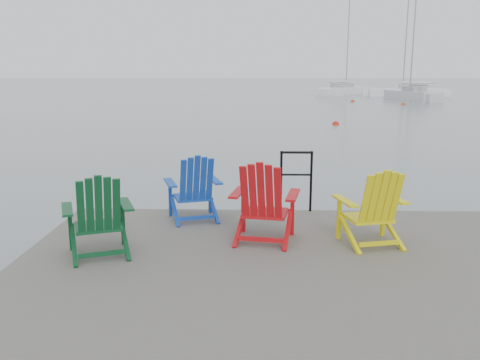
{
  "coord_description": "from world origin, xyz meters",
  "views": [
    {
      "loc": [
        -0.39,
        -4.85,
        2.53
      ],
      "look_at": [
        -0.59,
        2.99,
        0.85
      ],
      "focal_mm": 38.0,
      "sensor_mm": 36.0,
      "label": 1
    }
  ],
  "objects_px": {
    "sailboat_far": "(407,93)",
    "buoy_d": "(353,102)",
    "sailboat_near": "(412,96)",
    "buoy_b": "(336,125)",
    "buoy_c": "(403,105)",
    "sailboat_mid": "(344,91)",
    "handrail": "(296,175)",
    "chair_blue": "(194,187)",
    "chair_yellow": "(373,207)",
    "chair_green": "(98,215)",
    "chair_red": "(264,201)"
  },
  "relations": [
    {
      "from": "buoy_c",
      "to": "buoy_d",
      "type": "xyz_separation_m",
      "value": [
        -3.21,
        3.81,
        0.0
      ]
    },
    {
      "from": "buoy_c",
      "to": "handrail",
      "type": "bearing_deg",
      "value": -108.65
    },
    {
      "from": "chair_green",
      "to": "buoy_b",
      "type": "xyz_separation_m",
      "value": [
        5.74,
        19.45,
        -0.98
      ]
    },
    {
      "from": "chair_red",
      "to": "buoy_c",
      "type": "height_order",
      "value": "chair_red"
    },
    {
      "from": "chair_red",
      "to": "sailboat_mid",
      "type": "relative_size",
      "value": 0.08
    },
    {
      "from": "sailboat_mid",
      "to": "chair_blue",
      "type": "bearing_deg",
      "value": -63.69
    },
    {
      "from": "buoy_c",
      "to": "buoy_d",
      "type": "bearing_deg",
      "value": 130.13
    },
    {
      "from": "buoy_d",
      "to": "chair_yellow",
      "type": "bearing_deg",
      "value": -100.53
    },
    {
      "from": "sailboat_near",
      "to": "sailboat_mid",
      "type": "relative_size",
      "value": 0.82
    },
    {
      "from": "chair_blue",
      "to": "sailboat_mid",
      "type": "height_order",
      "value": "sailboat_mid"
    },
    {
      "from": "sailboat_near",
      "to": "buoy_b",
      "type": "relative_size",
      "value": 28.71
    },
    {
      "from": "buoy_b",
      "to": "buoy_c",
      "type": "xyz_separation_m",
      "value": [
        7.69,
        15.33,
        0.0
      ]
    },
    {
      "from": "chair_green",
      "to": "chair_yellow",
      "type": "height_order",
      "value": "chair_green"
    },
    {
      "from": "handrail",
      "to": "buoy_c",
      "type": "height_order",
      "value": "handrail"
    },
    {
      "from": "buoy_b",
      "to": "buoy_c",
      "type": "distance_m",
      "value": 17.15
    },
    {
      "from": "chair_green",
      "to": "buoy_d",
      "type": "distance_m",
      "value": 39.93
    },
    {
      "from": "chair_yellow",
      "to": "sailboat_near",
      "type": "distance_m",
      "value": 42.55
    },
    {
      "from": "buoy_d",
      "to": "buoy_b",
      "type": "bearing_deg",
      "value": -103.18
    },
    {
      "from": "handrail",
      "to": "chair_yellow",
      "type": "height_order",
      "value": "chair_yellow"
    },
    {
      "from": "handrail",
      "to": "chair_yellow",
      "type": "bearing_deg",
      "value": -62.46
    },
    {
      "from": "chair_yellow",
      "to": "buoy_b",
      "type": "bearing_deg",
      "value": 69.18
    },
    {
      "from": "sailboat_mid",
      "to": "sailboat_far",
      "type": "xyz_separation_m",
      "value": [
        5.69,
        -4.59,
        0.0
      ]
    },
    {
      "from": "handrail",
      "to": "sailboat_far",
      "type": "xyz_separation_m",
      "value": [
        15.3,
        46.48,
        -0.69
      ]
    },
    {
      "from": "buoy_b",
      "to": "buoy_d",
      "type": "xyz_separation_m",
      "value": [
        4.48,
        19.13,
        0.0
      ]
    },
    {
      "from": "handrail",
      "to": "sailboat_mid",
      "type": "distance_m",
      "value": 51.97
    },
    {
      "from": "chair_green",
      "to": "sailboat_mid",
      "type": "bearing_deg",
      "value": 55.99
    },
    {
      "from": "sailboat_far",
      "to": "buoy_c",
      "type": "relative_size",
      "value": 30.77
    },
    {
      "from": "sailboat_mid",
      "to": "buoy_d",
      "type": "xyz_separation_m",
      "value": [
        -1.73,
        -14.42,
        -0.36
      ]
    },
    {
      "from": "chair_yellow",
      "to": "chair_blue",
      "type": "bearing_deg",
      "value": 143.0
    },
    {
      "from": "chair_yellow",
      "to": "sailboat_near",
      "type": "relative_size",
      "value": 0.09
    },
    {
      "from": "chair_red",
      "to": "buoy_b",
      "type": "bearing_deg",
      "value": 88.73
    },
    {
      "from": "chair_blue",
      "to": "sailboat_mid",
      "type": "xyz_separation_m",
      "value": [
        11.05,
        51.58,
        -0.61
      ]
    },
    {
      "from": "handrail",
      "to": "buoy_d",
      "type": "height_order",
      "value": "handrail"
    },
    {
      "from": "sailboat_near",
      "to": "handrail",
      "type": "bearing_deg",
      "value": -121.95
    },
    {
      "from": "handrail",
      "to": "chair_yellow",
      "type": "xyz_separation_m",
      "value": [
        0.78,
        -1.5,
        -0.07
      ]
    },
    {
      "from": "sailboat_near",
      "to": "buoy_d",
      "type": "relative_size",
      "value": 29.28
    },
    {
      "from": "sailboat_mid",
      "to": "buoy_d",
      "type": "bearing_deg",
      "value": -58.44
    },
    {
      "from": "sailboat_mid",
      "to": "handrail",
      "type": "bearing_deg",
      "value": -62.25
    },
    {
      "from": "chair_green",
      "to": "sailboat_far",
      "type": "bearing_deg",
      "value": 48.67
    },
    {
      "from": "sailboat_far",
      "to": "sailboat_near",
      "type": "bearing_deg",
      "value": 175.43
    },
    {
      "from": "chair_green",
      "to": "buoy_d",
      "type": "height_order",
      "value": "chair_green"
    },
    {
      "from": "sailboat_far",
      "to": "buoy_b",
      "type": "distance_m",
      "value": 31.31
    },
    {
      "from": "sailboat_mid",
      "to": "sailboat_near",
      "type": "bearing_deg",
      "value": -33.29
    },
    {
      "from": "sailboat_mid",
      "to": "buoy_c",
      "type": "xyz_separation_m",
      "value": [
        1.48,
        -18.23,
        -0.36
      ]
    },
    {
      "from": "chair_yellow",
      "to": "buoy_b",
      "type": "xyz_separation_m",
      "value": [
        2.61,
        19.02,
        -0.97
      ]
    },
    {
      "from": "sailboat_near",
      "to": "chair_blue",
      "type": "bearing_deg",
      "value": -123.57
    },
    {
      "from": "chair_blue",
      "to": "handrail",
      "type": "bearing_deg",
      "value": 1.89
    },
    {
      "from": "sailboat_far",
      "to": "buoy_d",
      "type": "distance_m",
      "value": 12.32
    },
    {
      "from": "buoy_b",
      "to": "buoy_c",
      "type": "bearing_deg",
      "value": 63.35
    },
    {
      "from": "chair_yellow",
      "to": "chair_red",
      "type": "bearing_deg",
      "value": 162.34
    }
  ]
}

